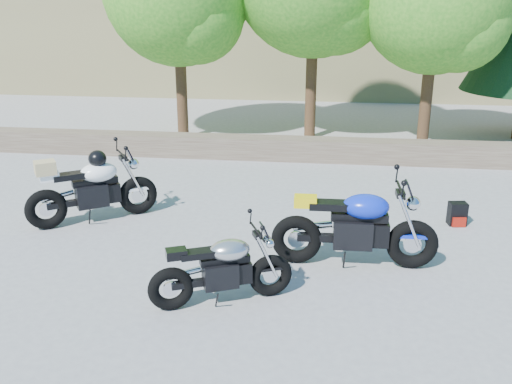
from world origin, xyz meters
TOP-DOWN VIEW (x-y plane):
  - ground at (0.00, 0.00)m, footprint 90.00×90.00m
  - stone_wall at (0.00, 5.50)m, footprint 22.00×0.55m
  - silver_bike at (0.04, -1.02)m, footprint 1.72×0.86m
  - white_bike at (-2.57, 1.34)m, footprint 1.90×1.35m
  - blue_bike at (1.68, 0.21)m, footprint 2.30×0.73m
  - backpack at (3.42, 1.92)m, footprint 0.31×0.28m

SIDE VIEW (x-z plane):
  - ground at x=0.00m, z-range 0.00..0.00m
  - backpack at x=3.42m, z-range -0.01..0.38m
  - stone_wall at x=0.00m, z-range 0.00..0.50m
  - silver_bike at x=0.04m, z-range -0.01..0.90m
  - blue_bike at x=1.68m, z-range -0.02..1.14m
  - white_bike at x=-2.57m, z-range -0.01..1.19m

